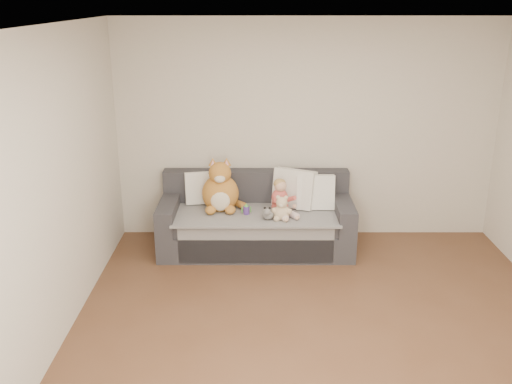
{
  "coord_description": "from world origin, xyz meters",
  "views": [
    {
      "loc": [
        -0.59,
        -4.1,
        2.8
      ],
      "look_at": [
        -0.6,
        1.87,
        0.75
      ],
      "focal_mm": 40.0,
      "sensor_mm": 36.0,
      "label": 1
    }
  ],
  "objects_px": {
    "toddler": "(281,199)",
    "sofa": "(256,222)",
    "plush_cat": "(221,190)",
    "sippy_cup": "(246,209)",
    "teddy_bear": "(282,210)"
  },
  "relations": [
    {
      "from": "sofa",
      "to": "toddler",
      "type": "distance_m",
      "value": 0.46
    },
    {
      "from": "teddy_bear",
      "to": "sippy_cup",
      "type": "distance_m",
      "value": 0.43
    },
    {
      "from": "plush_cat",
      "to": "sippy_cup",
      "type": "xyz_separation_m",
      "value": [
        0.3,
        -0.15,
        -0.17
      ]
    },
    {
      "from": "sofa",
      "to": "teddy_bear",
      "type": "xyz_separation_m",
      "value": [
        0.28,
        -0.33,
        0.28
      ]
    },
    {
      "from": "sofa",
      "to": "sippy_cup",
      "type": "height_order",
      "value": "sofa"
    },
    {
      "from": "toddler",
      "to": "plush_cat",
      "type": "distance_m",
      "value": 0.7
    },
    {
      "from": "toddler",
      "to": "sofa",
      "type": "bearing_deg",
      "value": 130.48
    },
    {
      "from": "teddy_bear",
      "to": "sippy_cup",
      "type": "relative_size",
      "value": 2.32
    },
    {
      "from": "sofa",
      "to": "plush_cat",
      "type": "bearing_deg",
      "value": -178.64
    },
    {
      "from": "plush_cat",
      "to": "teddy_bear",
      "type": "distance_m",
      "value": 0.77
    },
    {
      "from": "plush_cat",
      "to": "sofa",
      "type": "bearing_deg",
      "value": -1.25
    },
    {
      "from": "sofa",
      "to": "toddler",
      "type": "height_order",
      "value": "toddler"
    },
    {
      "from": "toddler",
      "to": "sippy_cup",
      "type": "bearing_deg",
      "value": 159.0
    },
    {
      "from": "plush_cat",
      "to": "teddy_bear",
      "type": "bearing_deg",
      "value": -27.32
    },
    {
      "from": "sofa",
      "to": "plush_cat",
      "type": "xyz_separation_m",
      "value": [
        -0.4,
        -0.01,
        0.4
      ]
    }
  ]
}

